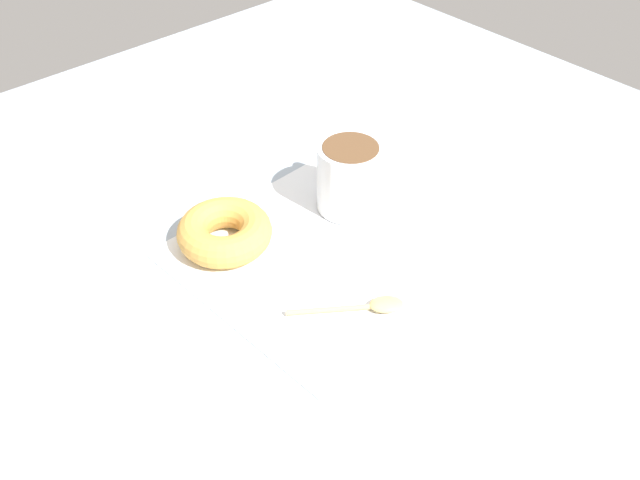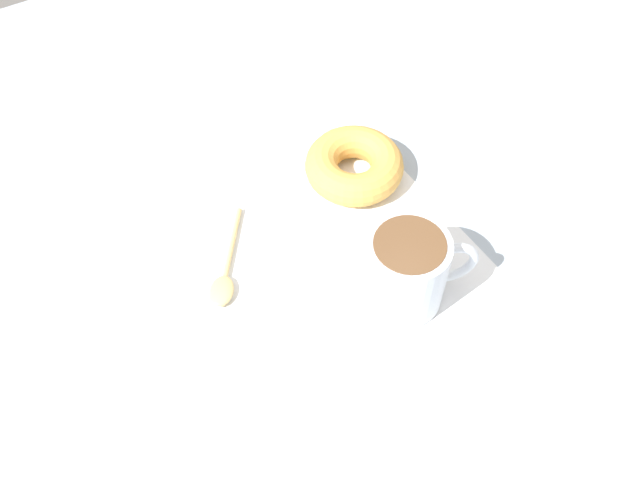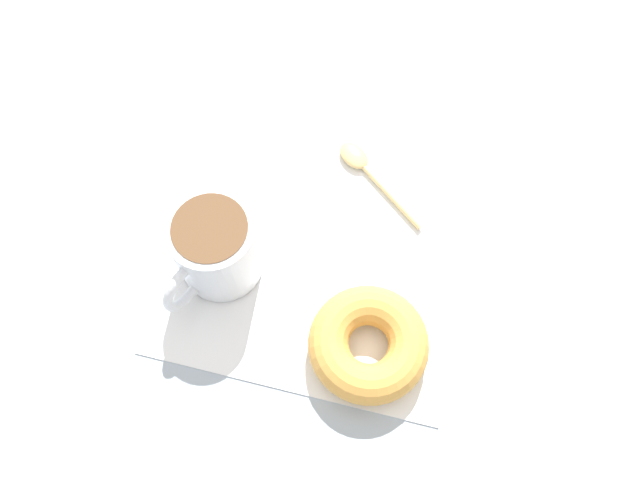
# 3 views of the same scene
# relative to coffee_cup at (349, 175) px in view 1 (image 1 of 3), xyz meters

# --- Properties ---
(ground_plane) EXTENTS (1.20, 1.20, 0.02)m
(ground_plane) POSITION_rel_coffee_cup_xyz_m (0.06, 0.04, -0.06)
(ground_plane) COLOR #99A8B7
(napkin) EXTENTS (0.29, 0.29, 0.00)m
(napkin) POSITION_rel_coffee_cup_xyz_m (0.09, 0.04, -0.05)
(napkin) COLOR white
(napkin) RESTS_ON ground_plane
(coffee_cup) EXTENTS (0.08, 0.11, 0.08)m
(coffee_cup) POSITION_rel_coffee_cup_xyz_m (0.00, 0.00, 0.00)
(coffee_cup) COLOR silver
(coffee_cup) RESTS_ON napkin
(donut) EXTENTS (0.11, 0.11, 0.04)m
(donut) POSITION_rel_coffee_cup_xyz_m (0.16, -0.04, -0.03)
(donut) COLOR gold
(donut) RESTS_ON napkin
(spoon) EXTENTS (0.11, 0.08, 0.01)m
(spoon) POSITION_rel_coffee_cup_xyz_m (0.10, 0.14, -0.04)
(spoon) COLOR #D8B772
(spoon) RESTS_ON napkin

